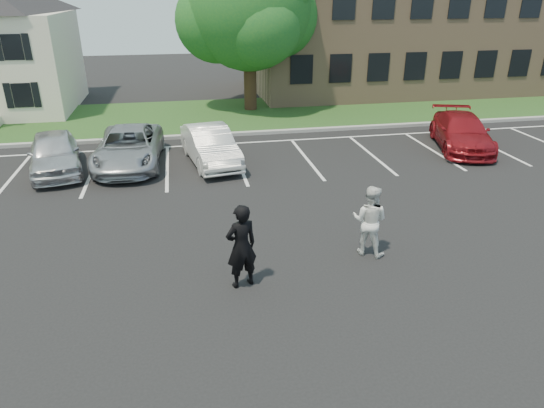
% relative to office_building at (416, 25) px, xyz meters
% --- Properties ---
extents(ground_plane, '(90.00, 90.00, 0.00)m').
position_rel_office_building_xyz_m(ground_plane, '(-14.00, -21.99, -4.16)').
color(ground_plane, black).
rests_on(ground_plane, ground).
extents(curb, '(40.00, 0.30, 0.15)m').
position_rel_office_building_xyz_m(curb, '(-14.00, -9.99, -4.08)').
color(curb, gray).
rests_on(curb, ground).
extents(grass_strip, '(44.00, 8.00, 0.08)m').
position_rel_office_building_xyz_m(grass_strip, '(-14.00, -5.99, -4.12)').
color(grass_strip, '#184217').
rests_on(grass_strip, ground).
extents(stall_lines, '(34.00, 5.36, 0.01)m').
position_rel_office_building_xyz_m(stall_lines, '(-12.60, -13.04, -4.15)').
color(stall_lines, silver).
rests_on(stall_lines, ground).
extents(office_building, '(22.40, 10.40, 8.30)m').
position_rel_office_building_xyz_m(office_building, '(0.00, 0.00, 0.00)').
color(office_building, '#9F7D5E').
rests_on(office_building, ground).
extents(tree, '(7.80, 7.20, 8.80)m').
position_rel_office_building_xyz_m(tree, '(-12.05, -4.84, 1.19)').
color(tree, black).
rests_on(tree, ground).
extents(man_black_suit, '(0.86, 0.69, 2.04)m').
position_rel_office_building_xyz_m(man_black_suit, '(-15.03, -22.68, -3.14)').
color(man_black_suit, black).
rests_on(man_black_suit, ground).
extents(man_white_shirt, '(1.16, 1.11, 1.88)m').
position_rel_office_building_xyz_m(man_white_shirt, '(-11.62, -21.80, -3.22)').
color(man_white_shirt, silver).
rests_on(man_white_shirt, ground).
extents(car_silver_west, '(2.63, 4.63, 1.49)m').
position_rel_office_building_xyz_m(car_silver_west, '(-20.88, -13.68, -3.42)').
color(car_silver_west, silver).
rests_on(car_silver_west, ground).
extents(car_silver_minivan, '(2.63, 5.29, 1.44)m').
position_rel_office_building_xyz_m(car_silver_minivan, '(-18.21, -13.40, -3.44)').
color(car_silver_minivan, '#A1A4A9').
rests_on(car_silver_minivan, ground).
extents(car_white_sedan, '(2.26, 4.61, 1.45)m').
position_rel_office_building_xyz_m(car_white_sedan, '(-15.08, -13.80, -3.43)').
color(car_white_sedan, silver).
rests_on(car_white_sedan, ground).
extents(car_red_compact, '(3.38, 5.31, 1.43)m').
position_rel_office_building_xyz_m(car_red_compact, '(-4.30, -13.85, -3.44)').
color(car_red_compact, maroon).
rests_on(car_red_compact, ground).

